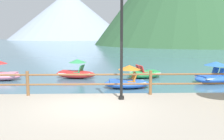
{
  "coord_description": "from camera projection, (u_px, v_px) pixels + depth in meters",
  "views": [
    {
      "loc": [
        0.57,
        -8.19,
        2.75
      ],
      "look_at": [
        0.98,
        5.0,
        0.9
      ],
      "focal_mm": 40.89,
      "sensor_mm": 36.0,
      "label": 1
    }
  ],
  "objects": [
    {
      "name": "pedal_boat_0",
      "position": [
        214.0,
        76.0,
        14.56
      ],
      "size": [
        2.71,
        2.09,
        1.21
      ],
      "color": "blue",
      "rests_on": "ground"
    },
    {
      "name": "promenade_dock",
      "position": [
        81.0,
        139.0,
        6.26
      ],
      "size": [
        28.0,
        8.0,
        0.4
      ],
      "primitive_type": "cube",
      "color": "#A39989",
      "rests_on": "ground"
    },
    {
      "name": "pedal_boat_1",
      "position": [
        76.0,
        72.0,
        16.13
      ],
      "size": [
        2.76,
        1.69,
        1.21
      ],
      "color": "red",
      "rests_on": "ground"
    },
    {
      "name": "pedal_boat_4",
      "position": [
        145.0,
        74.0,
        16.28
      ],
      "size": [
        2.54,
        1.96,
        0.82
      ],
      "color": "green",
      "rests_on": "ground"
    },
    {
      "name": "pedal_boat_3",
      "position": [
        127.0,
        81.0,
        13.14
      ],
      "size": [
        2.42,
        1.3,
        1.18
      ],
      "color": "blue",
      "rests_on": "ground"
    },
    {
      "name": "ground_plane",
      "position": [
        101.0,
        49.0,
        48.06
      ],
      "size": [
        200.0,
        200.0,
        0.0
      ],
      "primitive_type": "plane",
      "color": "#477084"
    },
    {
      "name": "lamp_post",
      "position": [
        122.0,
        24.0,
        8.93
      ],
      "size": [
        0.28,
        0.28,
        4.57
      ],
      "color": "black",
      "rests_on": "promenade_dock"
    },
    {
      "name": "dock_railing",
      "position": [
        90.0,
        80.0,
        9.87
      ],
      "size": [
        23.92,
        0.12,
        0.95
      ],
      "color": "brown",
      "rests_on": "promenade_dock"
    },
    {
      "name": "pedal_boat_2",
      "position": [
        0.0,
        74.0,
        15.36
      ],
      "size": [
        2.51,
        1.26,
        1.22
      ],
      "color": "pink",
      "rests_on": "ground"
    },
    {
      "name": "distant_peak",
      "position": [
        69.0,
        15.0,
        134.28
      ],
      "size": [
        62.56,
        62.56,
        25.21
      ],
      "primitive_type": "cone",
      "color": "#93A3B7",
      "rests_on": "ground"
    }
  ]
}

